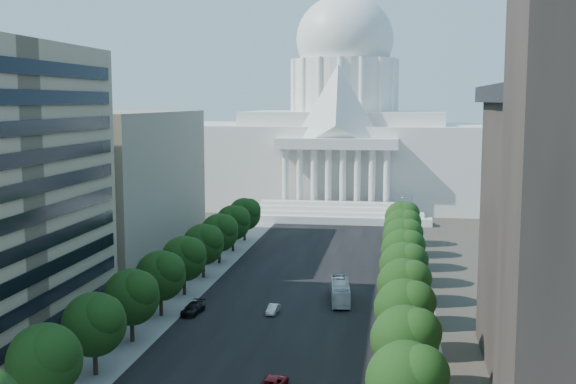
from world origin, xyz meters
The scene contains 32 objects.
road_asphalt centered at (0.00, 90.00, 0.00)m, with size 30.00×260.00×0.01m, color black.
sidewalk_left centered at (-19.00, 90.00, 0.00)m, with size 8.00×260.00×0.02m, color gray.
sidewalk_right centered at (19.00, 90.00, 0.00)m, with size 8.00×260.00×0.02m, color gray.
capitol centered at (0.00, 184.89, 20.01)m, with size 120.00×56.00×73.00m.
office_block_left_far centered at (-48.00, 100.00, 15.00)m, with size 38.00×52.00×30.00m, color gray.
tree_l_b centered at (-17.66, 23.81, 6.45)m, with size 7.79×7.60×9.97m.
tree_l_c centered at (-17.66, 35.81, 6.45)m, with size 7.79×7.60×9.97m.
tree_l_d centered at (-17.66, 47.81, 6.45)m, with size 7.79×7.60×9.97m.
tree_l_e centered at (-17.66, 59.81, 6.45)m, with size 7.79×7.60×9.97m.
tree_l_f centered at (-17.66, 71.81, 6.45)m, with size 7.79×7.60×9.97m.
tree_l_g centered at (-17.66, 83.81, 6.45)m, with size 7.79×7.60×9.97m.
tree_l_h centered at (-17.66, 95.81, 6.45)m, with size 7.79×7.60×9.97m.
tree_l_i centered at (-17.66, 107.81, 6.45)m, with size 7.79×7.60×9.97m.
tree_l_j centered at (-17.66, 119.81, 6.45)m, with size 7.79×7.60×9.97m.
tree_r_b centered at (18.34, 23.81, 6.45)m, with size 7.79×7.60×9.97m.
tree_r_c centered at (18.34, 35.81, 6.45)m, with size 7.79×7.60×9.97m.
tree_r_d centered at (18.34, 47.81, 6.45)m, with size 7.79×7.60×9.97m.
tree_r_e centered at (18.34, 59.81, 6.45)m, with size 7.79×7.60×9.97m.
tree_r_f centered at (18.34, 71.81, 6.45)m, with size 7.79×7.60×9.97m.
tree_r_g centered at (18.34, 83.81, 6.45)m, with size 7.79×7.60×9.97m.
tree_r_h centered at (18.34, 95.81, 6.45)m, with size 7.79×7.60×9.97m.
tree_r_i centered at (18.34, 107.81, 6.45)m, with size 7.79×7.60×9.97m.
tree_r_j centered at (18.34, 119.81, 6.45)m, with size 7.79×7.60×9.97m.
streetlight_b centered at (19.90, 35.00, 5.82)m, with size 2.61×0.44×9.00m.
streetlight_c centered at (19.90, 60.00, 5.82)m, with size 2.61×0.44×9.00m.
streetlight_d centered at (19.90, 85.00, 5.82)m, with size 2.61×0.44×9.00m.
streetlight_e centered at (19.90, 110.00, 5.82)m, with size 2.61×0.44×9.00m.
streetlight_f centered at (19.90, 135.00, 5.82)m, with size 2.61×0.44×9.00m.
car_silver centered at (-1.50, 63.50, 0.67)m, with size 1.41×4.05×1.34m, color #B5B7BD.
car_red centered at (3.51, 34.71, 0.78)m, with size 2.57×5.58×1.55m, color maroon.
car_dark_b centered at (-13.50, 61.60, 0.82)m, with size 2.29×5.64×1.64m, color black.
city_bus centered at (8.08, 71.85, 1.68)m, with size 2.82×12.03×3.35m, color silver.
Camera 1 is at (16.83, -41.51, 32.14)m, focal length 45.00 mm.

